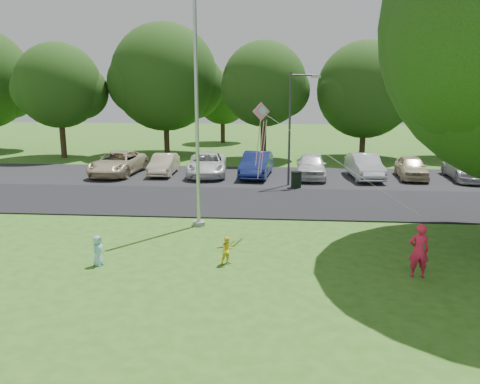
# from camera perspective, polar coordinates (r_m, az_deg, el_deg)

# --- Properties ---
(ground) EXTENTS (120.00, 120.00, 0.00)m
(ground) POSITION_cam_1_polar(r_m,az_deg,el_deg) (13.59, 6.24, -10.40)
(ground) COLOR #30631A
(ground) RESTS_ON ground
(park_road) EXTENTS (60.00, 6.00, 0.06)m
(park_road) POSITION_cam_1_polar(r_m,az_deg,el_deg) (22.16, 5.69, -1.27)
(park_road) COLOR black
(park_road) RESTS_ON ground
(parking_strip) EXTENTS (42.00, 7.00, 0.06)m
(parking_strip) POSITION_cam_1_polar(r_m,az_deg,el_deg) (28.51, 5.51, 1.82)
(parking_strip) COLOR black
(parking_strip) RESTS_ON ground
(flagpole) EXTENTS (0.50, 0.50, 10.00)m
(flagpole) POSITION_cam_1_polar(r_m,az_deg,el_deg) (17.83, -5.28, 8.88)
(flagpole) COLOR #B7BABF
(flagpole) RESTS_ON ground
(street_lamp) EXTENTS (1.67, 0.70, 6.13)m
(street_lamp) POSITION_cam_1_polar(r_m,az_deg,el_deg) (25.64, 6.61, 8.85)
(street_lamp) COLOR #3F3F44
(street_lamp) RESTS_ON ground
(trash_can) EXTENTS (0.59, 0.59, 0.93)m
(trash_can) POSITION_cam_1_polar(r_m,az_deg,el_deg) (25.34, 6.87, 1.46)
(trash_can) COLOR black
(trash_can) RESTS_ON ground
(tree_row) EXTENTS (64.35, 11.94, 10.88)m
(tree_row) POSITION_cam_1_polar(r_m,az_deg,el_deg) (36.81, 8.08, 13.04)
(tree_row) COLOR #332316
(tree_row) RESTS_ON ground
(horizon_trees) EXTENTS (77.46, 7.20, 7.02)m
(horizon_trees) POSITION_cam_1_polar(r_m,az_deg,el_deg) (46.63, 10.46, 11.08)
(horizon_trees) COLOR #332316
(horizon_trees) RESTS_ON ground
(parked_cars) EXTENTS (23.32, 5.38, 1.48)m
(parked_cars) POSITION_cam_1_polar(r_m,az_deg,el_deg) (28.34, 4.04, 3.29)
(parked_cars) COLOR #C6B793
(parked_cars) RESTS_ON ground
(woman) EXTENTS (0.59, 0.40, 1.58)m
(woman) POSITION_cam_1_polar(r_m,az_deg,el_deg) (14.26, 20.98, -6.70)
(woman) COLOR #E91F48
(woman) RESTS_ON ground
(child_yellow) EXTENTS (0.55, 0.52, 0.89)m
(child_yellow) POSITION_cam_1_polar(r_m,az_deg,el_deg) (14.38, -1.53, -7.12)
(child_yellow) COLOR yellow
(child_yellow) RESTS_ON ground
(child_blue) EXTENTS (0.36, 0.50, 0.94)m
(child_blue) POSITION_cam_1_polar(r_m,az_deg,el_deg) (14.92, -16.94, -6.85)
(child_blue) COLOR #92D2E1
(child_blue) RESTS_ON ground
(kite) EXTENTS (4.94, 3.82, 3.03)m
(kite) POSITION_cam_1_polar(r_m,az_deg,el_deg) (16.45, 2.93, 8.12)
(kite) COLOR pink
(kite) RESTS_ON ground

